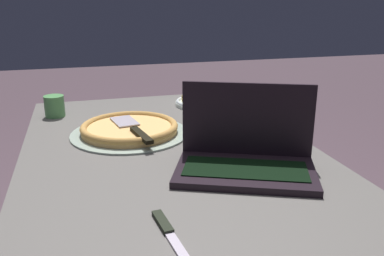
{
  "coord_description": "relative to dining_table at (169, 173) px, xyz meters",
  "views": [
    {
      "loc": [
        -1.14,
        0.24,
        1.17
      ],
      "look_at": [
        -0.07,
        -0.05,
        0.81
      ],
      "focal_mm": 38.81,
      "sensor_mm": 36.0,
      "label": 1
    }
  ],
  "objects": [
    {
      "name": "dining_table",
      "position": [
        0.0,
        0.0,
        0.0
      ],
      "size": [
        1.3,
        0.85,
        0.74
      ],
      "color": "#5B5652",
      "rests_on": "ground_plane"
    },
    {
      "name": "laptop",
      "position": [
        -0.22,
        -0.16,
        0.13
      ],
      "size": [
        0.33,
        0.41,
        0.22
      ],
      "color": "black",
      "rests_on": "dining_table"
    },
    {
      "name": "pizza_plate",
      "position": [
        0.45,
        -0.23,
        0.1
      ],
      "size": [
        0.21,
        0.21,
        0.04
      ],
      "color": "white",
      "rests_on": "dining_table"
    },
    {
      "name": "pizza_tray",
      "position": [
        0.15,
        0.1,
        0.1
      ],
      "size": [
        0.38,
        0.38,
        0.04
      ],
      "color": "#96A898",
      "rests_on": "dining_table"
    },
    {
      "name": "table_knife",
      "position": [
        -0.46,
        0.1,
        0.09
      ],
      "size": [
        0.21,
        0.04,
        0.01
      ],
      "color": "silver",
      "rests_on": "dining_table"
    },
    {
      "name": "drink_cup",
      "position": [
        0.43,
        0.34,
        0.12
      ],
      "size": [
        0.07,
        0.07,
        0.08
      ],
      "color": "#559954",
      "rests_on": "dining_table"
    }
  ]
}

